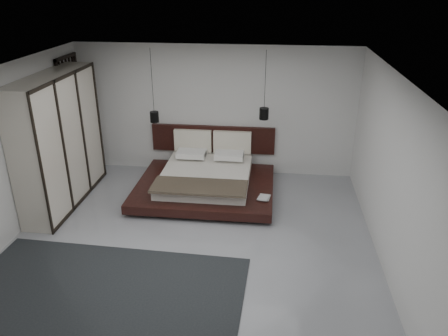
# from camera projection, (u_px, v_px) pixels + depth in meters

# --- Properties ---
(floor) EXTENTS (6.00, 6.00, 0.00)m
(floor) POSITION_uv_depth(u_px,v_px,m) (191.00, 243.00, 7.23)
(floor) COLOR #989BA1
(floor) RESTS_ON ground
(ceiling) EXTENTS (6.00, 6.00, 0.00)m
(ceiling) POSITION_uv_depth(u_px,v_px,m) (185.00, 74.00, 6.11)
(ceiling) COLOR white
(ceiling) RESTS_ON wall_back
(wall_back) EXTENTS (6.00, 0.00, 6.00)m
(wall_back) POSITION_uv_depth(u_px,v_px,m) (215.00, 111.00, 9.40)
(wall_back) COLOR silver
(wall_back) RESTS_ON floor
(wall_front) EXTENTS (6.00, 0.00, 6.00)m
(wall_front) POSITION_uv_depth(u_px,v_px,m) (126.00, 296.00, 3.94)
(wall_front) COLOR silver
(wall_front) RESTS_ON floor
(wall_left) EXTENTS (0.00, 6.00, 6.00)m
(wall_left) POSITION_uv_depth(u_px,v_px,m) (4.00, 157.00, 6.99)
(wall_left) COLOR silver
(wall_left) RESTS_ON floor
(wall_right) EXTENTS (0.00, 6.00, 6.00)m
(wall_right) POSITION_uv_depth(u_px,v_px,m) (391.00, 175.00, 6.35)
(wall_right) COLOR silver
(wall_right) RESTS_ON floor
(lattice_screen) EXTENTS (0.05, 0.90, 2.60)m
(lattice_screen) POSITION_uv_depth(u_px,v_px,m) (74.00, 118.00, 9.25)
(lattice_screen) COLOR black
(lattice_screen) RESTS_ON floor
(bed) EXTENTS (2.71, 2.36, 1.07)m
(bed) POSITION_uv_depth(u_px,v_px,m) (206.00, 179.00, 8.86)
(bed) COLOR black
(bed) RESTS_ON floor
(book_lower) EXTENTS (0.23, 0.29, 0.02)m
(book_lower) POSITION_uv_depth(u_px,v_px,m) (260.00, 197.00, 8.17)
(book_lower) COLOR #99724C
(book_lower) RESTS_ON bed
(book_upper) EXTENTS (0.25, 0.30, 0.02)m
(book_upper) POSITION_uv_depth(u_px,v_px,m) (259.00, 197.00, 8.13)
(book_upper) COLOR #99724C
(book_upper) RESTS_ON book_lower
(pendant_left) EXTENTS (0.18, 0.18, 1.49)m
(pendant_left) POSITION_uv_depth(u_px,v_px,m) (154.00, 117.00, 8.90)
(pendant_left) COLOR black
(pendant_left) RESTS_ON ceiling
(pendant_right) EXTENTS (0.19, 0.19, 1.35)m
(pendant_right) POSITION_uv_depth(u_px,v_px,m) (264.00, 113.00, 8.61)
(pendant_right) COLOR black
(pendant_right) RESTS_ON ceiling
(wardrobe) EXTENTS (0.60, 2.53, 2.48)m
(wardrobe) POSITION_uv_depth(u_px,v_px,m) (59.00, 141.00, 8.14)
(wardrobe) COLOR beige
(wardrobe) RESTS_ON floor
(rug) EXTENTS (4.02, 2.94, 0.02)m
(rug) POSITION_uv_depth(u_px,v_px,m) (93.00, 308.00, 5.79)
(rug) COLOR black
(rug) RESTS_ON floor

